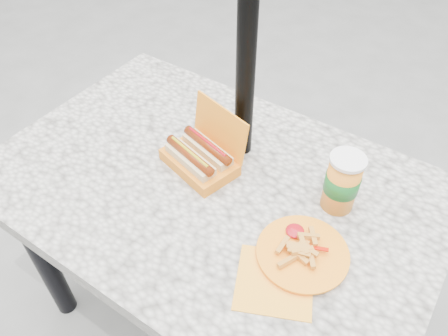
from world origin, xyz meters
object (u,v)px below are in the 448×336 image
Objects in this scene: fries_plate at (300,254)px; soda_cup at (342,182)px; hotdog_box at (201,156)px; umbrella_pole at (247,38)px.

fries_plate is 1.92× the size of soda_cup.
hotdog_box is at bearing 162.51° from fries_plate.
hotdog_box is (-0.06, -0.12, -0.31)m from umbrella_pole.
fries_plate is at bearing -91.38° from soda_cup.
umbrella_pole is 0.41m from soda_cup.
umbrella_pole reaches higher than soda_cup.
umbrella_pole is 0.34m from hotdog_box.
umbrella_pole is 9.44× the size of hotdog_box.
hotdog_box is 1.43× the size of soda_cup.
fries_plate is at bearing -37.95° from umbrella_pole.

